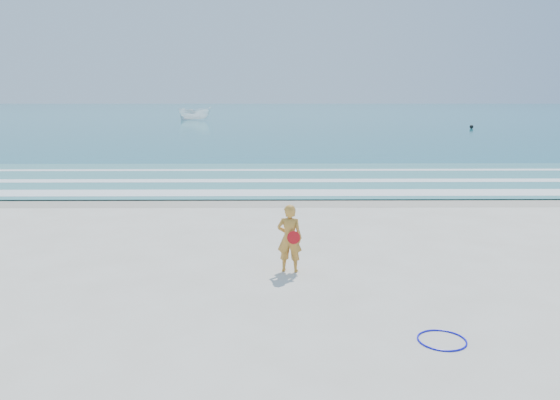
{
  "coord_description": "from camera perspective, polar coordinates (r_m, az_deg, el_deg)",
  "views": [
    {
      "loc": [
        0.49,
        -9.79,
        3.69
      ],
      "look_at": [
        0.61,
        4.0,
        1.0
      ],
      "focal_mm": 35.0,
      "sensor_mm": 36.0,
      "label": 1
    }
  ],
  "objects": [
    {
      "name": "ground",
      "position": [
        10.47,
        -3.19,
        -9.61
      ],
      "size": [
        400.0,
        400.0,
        0.0
      ],
      "primitive_type": "plane",
      "color": "silver",
      "rests_on": "ground"
    },
    {
      "name": "woman",
      "position": [
        11.43,
        1.0,
        -4.01
      ],
      "size": [
        0.58,
        0.44,
        1.44
      ],
      "color": "#C8842F",
      "rests_on": "ground"
    },
    {
      "name": "shallow",
      "position": [
        24.07,
        -1.65,
        2.32
      ],
      "size": [
        400.0,
        10.0,
        0.01
      ],
      "primitive_type": "cube",
      "color": "#59B7AD",
      "rests_on": "ocean"
    },
    {
      "name": "boat",
      "position": [
        78.71,
        -8.91,
        8.9
      ],
      "size": [
        4.95,
        2.48,
        1.83
      ],
      "primitive_type": "imported",
      "rotation": [
        0.0,
        0.0,
        1.42
      ],
      "color": "white",
      "rests_on": "ocean"
    },
    {
      "name": "buoy",
      "position": [
        62.25,
        19.38,
        7.24
      ],
      "size": [
        0.41,
        0.41,
        0.41
      ],
      "primitive_type": "sphere",
      "color": "black",
      "rests_on": "ocean"
    },
    {
      "name": "ocean",
      "position": [
        114.85,
        -0.75,
        9.19
      ],
      "size": [
        400.0,
        190.0,
        0.04
      ],
      "primitive_type": "cube",
      "color": "#19727F",
      "rests_on": "ground"
    },
    {
      "name": "foam_near",
      "position": [
        20.42,
        -1.86,
        0.77
      ],
      "size": [
        400.0,
        1.4,
        0.01
      ],
      "primitive_type": "cube",
      "color": "white",
      "rests_on": "shallow"
    },
    {
      "name": "foam_far",
      "position": [
        26.54,
        -1.55,
        3.15
      ],
      "size": [
        400.0,
        0.6,
        0.01
      ],
      "primitive_type": "cube",
      "color": "white",
      "rests_on": "shallow"
    },
    {
      "name": "hoop",
      "position": [
        8.89,
        16.56,
        -13.85
      ],
      "size": [
        0.87,
        0.87,
        0.03
      ],
      "primitive_type": "torus",
      "rotation": [
        0.0,
        0.0,
        -0.19
      ],
      "color": "#0B0CD4",
      "rests_on": "ground"
    },
    {
      "name": "foam_mid",
      "position": [
        23.28,
        -1.69,
        2.04
      ],
      "size": [
        400.0,
        0.9,
        0.01
      ],
      "primitive_type": "cube",
      "color": "white",
      "rests_on": "shallow"
    },
    {
      "name": "wet_sand",
      "position": [
        19.15,
        -1.95,
        -0.07
      ],
      "size": [
        400.0,
        2.4,
        0.0
      ],
      "primitive_type": "cube",
      "color": "#B2A893",
      "rests_on": "ground"
    }
  ]
}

